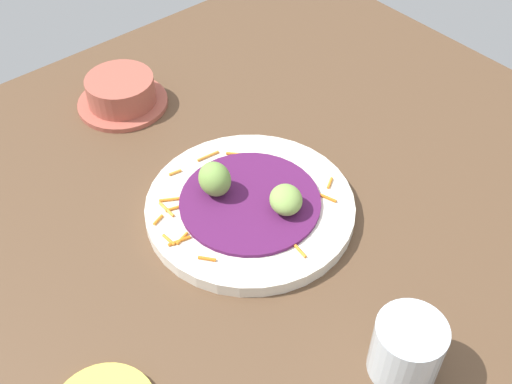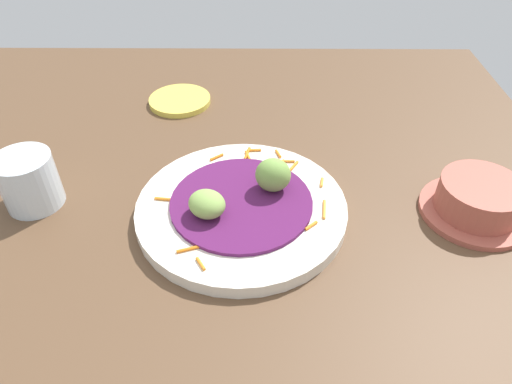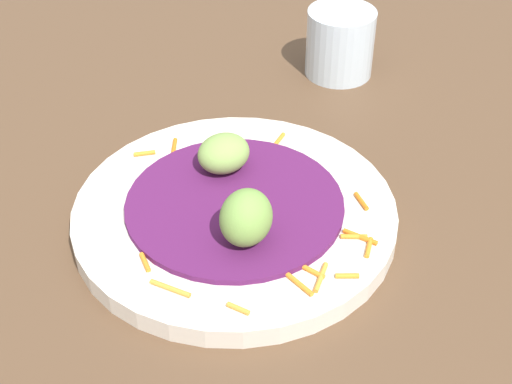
{
  "view_description": "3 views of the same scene",
  "coord_description": "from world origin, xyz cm",
  "px_view_note": "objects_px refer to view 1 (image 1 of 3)",
  "views": [
    {
      "loc": [
        -37.96,
        -39.62,
        65.46
      ],
      "look_at": [
        0.05,
        5.28,
        5.86
      ],
      "focal_mm": 45.09,
      "sensor_mm": 36.0,
      "label": 1
    },
    {
      "loc": [
        45.09,
        8.06,
        44.57
      ],
      "look_at": [
        -1.13,
        7.7,
        5.43
      ],
      "focal_mm": 32.54,
      "sensor_mm": 36.0,
      "label": 2
    },
    {
      "loc": [
        -18.0,
        51.19,
        44.83
      ],
      "look_at": [
        -2.28,
        5.12,
        5.41
      ],
      "focal_mm": 51.96,
      "sensor_mm": 36.0,
      "label": 3
    }
  ],
  "objects_px": {
    "guac_scoop_center": "(215,179)",
    "water_glass": "(407,349)",
    "guac_scoop_left": "(286,200)",
    "terracotta_bowl": "(121,93)",
    "main_plate": "(250,208)"
  },
  "relations": [
    {
      "from": "guac_scoop_center",
      "to": "water_glass",
      "type": "bearing_deg",
      "value": -89.39
    },
    {
      "from": "guac_scoop_left",
      "to": "terracotta_bowl",
      "type": "relative_size",
      "value": 0.34
    },
    {
      "from": "main_plate",
      "to": "guac_scoop_center",
      "type": "xyz_separation_m",
      "value": [
        -0.03,
        0.04,
        0.04
      ]
    },
    {
      "from": "main_plate",
      "to": "terracotta_bowl",
      "type": "xyz_separation_m",
      "value": [
        -0.0,
        0.31,
        0.01
      ]
    },
    {
      "from": "guac_scoop_center",
      "to": "water_glass",
      "type": "relative_size",
      "value": 0.62
    },
    {
      "from": "main_plate",
      "to": "guac_scoop_center",
      "type": "relative_size",
      "value": 5.89
    },
    {
      "from": "guac_scoop_center",
      "to": "terracotta_bowl",
      "type": "height_order",
      "value": "guac_scoop_center"
    },
    {
      "from": "main_plate",
      "to": "terracotta_bowl",
      "type": "relative_size",
      "value": 1.95
    },
    {
      "from": "guac_scoop_left",
      "to": "main_plate",
      "type": "bearing_deg",
      "value": 121.26
    },
    {
      "from": "guac_scoop_center",
      "to": "water_glass",
      "type": "xyz_separation_m",
      "value": [
        0.0,
        -0.33,
        -0.01
      ]
    },
    {
      "from": "main_plate",
      "to": "guac_scoop_left",
      "type": "xyz_separation_m",
      "value": [
        0.03,
        -0.04,
        0.03
      ]
    },
    {
      "from": "guac_scoop_left",
      "to": "terracotta_bowl",
      "type": "xyz_separation_m",
      "value": [
        -0.03,
        0.35,
        -0.02
      ]
    },
    {
      "from": "main_plate",
      "to": "water_glass",
      "type": "relative_size",
      "value": 3.67
    },
    {
      "from": "terracotta_bowl",
      "to": "water_glass",
      "type": "xyz_separation_m",
      "value": [
        -0.02,
        -0.6,
        0.01
      ]
    },
    {
      "from": "guac_scoop_left",
      "to": "terracotta_bowl",
      "type": "distance_m",
      "value": 0.36
    }
  ]
}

